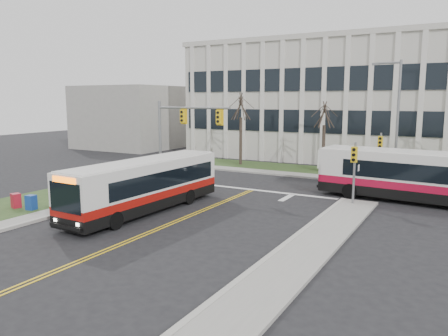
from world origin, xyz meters
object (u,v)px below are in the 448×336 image
bus_cross (416,178)px  newspaper_box_red (16,202)px  newspaper_box_blue (31,203)px  directory_sign (326,160)px  streetlight (395,114)px  bus_main (145,186)px

bus_cross → newspaper_box_red: bearing=-51.2°
newspaper_box_blue → newspaper_box_red: same height
directory_sign → streetlight: bearing=-13.2°
newspaper_box_blue → bus_cross: bearing=28.9°
bus_cross → newspaper_box_blue: 22.82m
newspaper_box_red → streetlight: bearing=65.3°
bus_main → bus_cross: size_ratio=0.93×
bus_main → bus_cross: bus_cross is taller
directory_sign → bus_cross: bearing=-45.0°
streetlight → bus_main: 19.97m
newspaper_box_blue → newspaper_box_red: bearing=-179.8°
newspaper_box_blue → newspaper_box_red: (-1.16, -0.13, 0.00)m
streetlight → newspaper_box_red: (-17.53, -19.73, -4.72)m
streetlight → newspaper_box_blue: bearing=-129.9°
bus_cross → directory_sign: bearing=-129.7°
streetlight → newspaper_box_blue: size_ratio=9.68×
streetlight → directory_sign: streetlight is taller
bus_main → newspaper_box_red: bus_main is taller
streetlight → newspaper_box_blue: streetlight is taller
directory_sign → newspaper_box_blue: bearing=-117.4°
directory_sign → bus_main: size_ratio=0.18×
streetlight → bus_main: bearing=-123.2°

